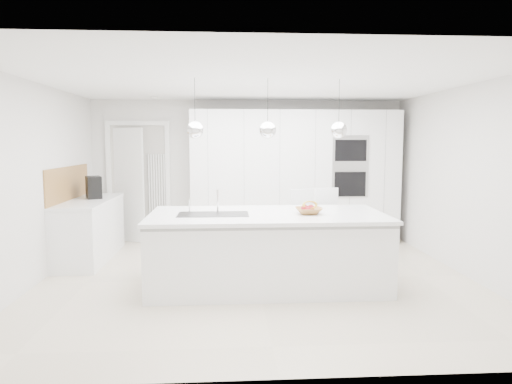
{
  "coord_description": "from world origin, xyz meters",
  "views": [
    {
      "loc": [
        -0.38,
        -5.7,
        1.76
      ],
      "look_at": [
        0.0,
        0.3,
        1.1
      ],
      "focal_mm": 32.0,
      "sensor_mm": 36.0,
      "label": 1
    }
  ],
  "objects": [
    {
      "name": "floor",
      "position": [
        0.0,
        0.0,
        0.0
      ],
      "size": [
        5.5,
        5.5,
        0.0
      ],
      "primitive_type": "plane",
      "color": "beige",
      "rests_on": "ground"
    },
    {
      "name": "wall_back",
      "position": [
        0.0,
        2.5,
        1.25
      ],
      "size": [
        5.5,
        0.0,
        5.5
      ],
      "primitive_type": "plane",
      "rotation": [
        1.57,
        0.0,
        0.0
      ],
      "color": "silver",
      "rests_on": "ground"
    },
    {
      "name": "wall_left",
      "position": [
        -2.75,
        0.0,
        1.25
      ],
      "size": [
        0.0,
        5.0,
        5.0
      ],
      "primitive_type": "plane",
      "rotation": [
        1.57,
        0.0,
        1.57
      ],
      "color": "silver",
      "rests_on": "ground"
    },
    {
      "name": "ceiling",
      "position": [
        0.0,
        0.0,
        2.5
      ],
      "size": [
        5.5,
        5.5,
        0.0
      ],
      "primitive_type": "plane",
      "rotation": [
        3.14,
        0.0,
        0.0
      ],
      "color": "white",
      "rests_on": "wall_back"
    },
    {
      "name": "tall_cabinets",
      "position": [
        0.8,
        2.2,
        1.15
      ],
      "size": [
        3.6,
        0.6,
        2.3
      ],
      "primitive_type": "cube",
      "color": "white",
      "rests_on": "floor"
    },
    {
      "name": "oven_stack",
      "position": [
        1.7,
        1.89,
        1.35
      ],
      "size": [
        0.62,
        0.04,
        1.05
      ],
      "primitive_type": null,
      "color": "#A5A5A8",
      "rests_on": "tall_cabinets"
    },
    {
      "name": "doorway_frame",
      "position": [
        -1.95,
        2.47,
        1.02
      ],
      "size": [
        1.11,
        0.08,
        2.13
      ],
      "primitive_type": null,
      "color": "white",
      "rests_on": "floor"
    },
    {
      "name": "hallway_door",
      "position": [
        -2.2,
        2.42,
        1.0
      ],
      "size": [
        0.76,
        0.38,
        2.0
      ],
      "primitive_type": "cube",
      "rotation": [
        0.0,
        0.0,
        -0.44
      ],
      "color": "white",
      "rests_on": "floor"
    },
    {
      "name": "radiator",
      "position": [
        -1.63,
        2.46,
        0.85
      ],
      "size": [
        0.32,
        0.04,
        1.4
      ],
      "primitive_type": null,
      "color": "white",
      "rests_on": "floor"
    },
    {
      "name": "left_base_cabinets",
      "position": [
        -2.45,
        1.2,
        0.43
      ],
      "size": [
        0.6,
        1.8,
        0.86
      ],
      "primitive_type": "cube",
      "color": "white",
      "rests_on": "floor"
    },
    {
      "name": "left_worktop",
      "position": [
        -2.45,
        1.2,
        0.88
      ],
      "size": [
        0.62,
        1.82,
        0.04
      ],
      "primitive_type": "cube",
      "color": "white",
      "rests_on": "left_base_cabinets"
    },
    {
      "name": "oak_backsplash",
      "position": [
        -2.74,
        1.2,
        1.15
      ],
      "size": [
        0.02,
        1.8,
        0.5
      ],
      "primitive_type": "cube",
      "color": "#A2733A",
      "rests_on": "wall_left"
    },
    {
      "name": "island_base",
      "position": [
        0.1,
        -0.3,
        0.43
      ],
      "size": [
        2.8,
        1.2,
        0.86
      ],
      "primitive_type": "cube",
      "color": "white",
      "rests_on": "floor"
    },
    {
      "name": "island_worktop",
      "position": [
        0.1,
        -0.25,
        0.88
      ],
      "size": [
        2.84,
        1.4,
        0.04
      ],
      "primitive_type": "cube",
      "color": "white",
      "rests_on": "island_base"
    },
    {
      "name": "island_sink",
      "position": [
        -0.55,
        -0.3,
        0.82
      ],
      "size": [
        0.84,
        0.44,
        0.18
      ],
      "primitive_type": null,
      "color": "#3F3F42",
      "rests_on": "island_worktop"
    },
    {
      "name": "island_tap",
      "position": [
        -0.5,
        -0.1,
        1.05
      ],
      "size": [
        0.02,
        0.02,
        0.3
      ],
      "primitive_type": "cylinder",
      "color": "white",
      "rests_on": "island_worktop"
    },
    {
      "name": "pendant_left",
      "position": [
        -0.75,
        -0.3,
        1.9
      ],
      "size": [
        0.2,
        0.2,
        0.2
      ],
      "primitive_type": "sphere",
      "color": "white",
      "rests_on": "ceiling"
    },
    {
      "name": "pendant_mid",
      "position": [
        0.1,
        -0.3,
        1.9
      ],
      "size": [
        0.2,
        0.2,
        0.2
      ],
      "primitive_type": "sphere",
      "color": "white",
      "rests_on": "ceiling"
    },
    {
      "name": "pendant_right",
      "position": [
        0.95,
        -0.3,
        1.9
      ],
      "size": [
        0.2,
        0.2,
        0.2
      ],
      "primitive_type": "sphere",
      "color": "white",
      "rests_on": "ceiling"
    },
    {
      "name": "fruit_bowl",
      "position": [
        0.59,
        -0.34,
        0.94
      ],
      "size": [
        0.34,
        0.34,
        0.08
      ],
      "primitive_type": "imported",
      "rotation": [
        0.0,
        0.0,
        0.06
      ],
      "color": "#A2733A",
      "rests_on": "island_worktop"
    },
    {
      "name": "espresso_machine",
      "position": [
        -2.43,
        1.4,
        1.07
      ],
      "size": [
        0.31,
        0.37,
        0.34
      ],
      "primitive_type": "cube",
      "rotation": [
        0.0,
        0.0,
        0.42
      ],
      "color": "black",
      "rests_on": "left_worktop"
    },
    {
      "name": "bar_stool_left",
      "position": [
        0.68,
        0.61,
        0.54
      ],
      "size": [
        0.45,
        0.56,
        1.08
      ],
      "primitive_type": null,
      "rotation": [
        0.0,
        0.0,
        0.21
      ],
      "color": "white",
      "rests_on": "floor"
    },
    {
      "name": "bar_stool_right",
      "position": [
        1.02,
        0.5,
        0.55
      ],
      "size": [
        0.46,
        0.57,
        1.1
      ],
      "primitive_type": null,
      "rotation": [
        0.0,
        0.0,
        0.21
      ],
      "color": "white",
      "rests_on": "floor"
    },
    {
      "name": "apple_a",
      "position": [
        0.54,
        -0.38,
        0.97
      ],
      "size": [
        0.09,
        0.09,
        0.09
      ],
      "primitive_type": "sphere",
      "color": "#AA1D27",
      "rests_on": "fruit_bowl"
    },
    {
      "name": "apple_b",
      "position": [
        0.62,
        -0.34,
        0.97
      ],
      "size": [
        0.08,
        0.08,
        0.08
      ],
      "primitive_type": "sphere",
      "color": "#AA1D27",
      "rests_on": "fruit_bowl"
    },
    {
      "name": "apple_c",
      "position": [
        0.57,
        -0.41,
        0.96
      ],
      "size": [
        0.07,
        0.07,
        0.07
      ],
      "primitive_type": "sphere",
      "color": "#AA1D27",
      "rests_on": "fruit_bowl"
    },
    {
      "name": "apple_extra_3",
      "position": [
        0.55,
        -0.36,
        0.97
      ],
      "size": [
        0.08,
        0.08,
        0.08
      ],
      "primitive_type": "sphere",
      "color": "#AA1D27",
      "rests_on": "fruit_bowl"
    },
    {
      "name": "banana_bunch",
      "position": [
        0.6,
        -0.37,
        1.01
      ],
      "size": [
        0.23,
        0.17,
        0.21
      ],
      "primitive_type": "torus",
      "rotation": [
        1.22,
        0.0,
        0.35
      ],
      "color": "gold",
      "rests_on": "fruit_bowl"
    }
  ]
}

